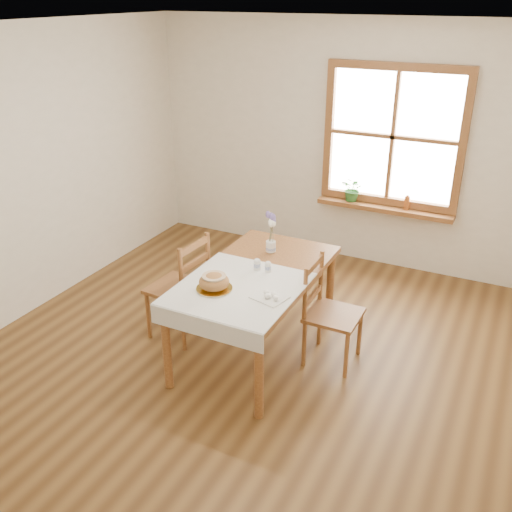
{
  "coord_description": "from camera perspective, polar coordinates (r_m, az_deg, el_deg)",
  "views": [
    {
      "loc": [
        1.82,
        -3.38,
        2.83
      ],
      "look_at": [
        0.0,
        0.3,
        0.9
      ],
      "focal_mm": 40.0,
      "sensor_mm": 36.0,
      "label": 1
    }
  ],
  "objects": [
    {
      "name": "salt_shaker",
      "position": [
        4.6,
        0.11,
        -0.83
      ],
      "size": [
        0.06,
        0.06,
        0.1
      ],
      "primitive_type": "cylinder",
      "rotation": [
        0.0,
        0.0,
        0.03
      ],
      "color": "silver",
      "rests_on": "table_linen"
    },
    {
      "name": "window",
      "position": [
        6.15,
        13.55,
        11.53
      ],
      "size": [
        1.46,
        0.08,
        1.46
      ],
      "color": "#9D6330",
      "rests_on": "ground"
    },
    {
      "name": "egg_napkin",
      "position": [
        4.21,
        1.35,
        -4.15
      ],
      "size": [
        0.28,
        0.25,
        0.01
      ],
      "primitive_type": "cube",
      "rotation": [
        0.0,
        0.0,
        -0.24
      ],
      "color": "silver",
      "rests_on": "table_linen"
    },
    {
      "name": "table_linen",
      "position": [
        4.36,
        -1.78,
        -3.25
      ],
      "size": [
        0.91,
        0.99,
        0.01
      ],
      "primitive_type": "cube",
      "color": "silver",
      "rests_on": "dining_table"
    },
    {
      "name": "amber_bottle",
      "position": [
        6.22,
        14.85,
        5.22
      ],
      "size": [
        0.06,
        0.06,
        0.16
      ],
      "primitive_type": "cylinder",
      "rotation": [
        0.0,
        0.0,
        0.07
      ],
      "color": "#A0501D",
      "rests_on": "window_sill"
    },
    {
      "name": "pepper_shaker",
      "position": [
        4.57,
        1.21,
        -1.07
      ],
      "size": [
        0.06,
        0.06,
        0.1
      ],
      "primitive_type": "cylinder",
      "rotation": [
        0.0,
        0.0,
        -0.13
      ],
      "color": "silver",
      "rests_on": "table_linen"
    },
    {
      "name": "flower_vase",
      "position": [
        4.94,
        1.49,
        0.89
      ],
      "size": [
        0.1,
        0.1,
        0.09
      ],
      "primitive_type": "cylinder",
      "rotation": [
        0.0,
        0.0,
        -0.15
      ],
      "color": "silver",
      "rests_on": "dining_table"
    },
    {
      "name": "chair_right",
      "position": [
        4.67,
        7.81,
        -5.73
      ],
      "size": [
        0.44,
        0.42,
        0.89
      ],
      "primitive_type": null,
      "rotation": [
        0.0,
        0.0,
        1.57
      ],
      "color": "#9D6330",
      "rests_on": "ground"
    },
    {
      "name": "lavender_bouquet",
      "position": [
        4.87,
        1.51,
        2.93
      ],
      "size": [
        0.15,
        0.15,
        0.28
      ],
      "primitive_type": null,
      "color": "#635291",
      "rests_on": "flower_vase"
    },
    {
      "name": "window_sill",
      "position": [
        6.3,
        12.71,
        4.69
      ],
      "size": [
        1.46,
        0.2,
        0.05
      ],
      "color": "#9D6330",
      "rests_on": "ground"
    },
    {
      "name": "dining_table",
      "position": [
        4.64,
        0.0,
        -2.63
      ],
      "size": [
        0.9,
        1.6,
        0.75
      ],
      "color": "#9D6330",
      "rests_on": "ground"
    },
    {
      "name": "ground",
      "position": [
        4.77,
        -1.63,
        -11.24
      ],
      "size": [
        5.0,
        5.0,
        0.0
      ],
      "primitive_type": "plane",
      "color": "brown",
      "rests_on": "ground"
    },
    {
      "name": "bread_loaf",
      "position": [
        4.3,
        -4.22,
        -2.45
      ],
      "size": [
        0.23,
        0.23,
        0.13
      ],
      "primitive_type": "ellipsoid",
      "color": "#A3653A",
      "rests_on": "bread_plate"
    },
    {
      "name": "bread_plate",
      "position": [
        4.34,
        -4.19,
        -3.28
      ],
      "size": [
        0.33,
        0.33,
        0.01
      ],
      "primitive_type": "cylinder",
      "rotation": [
        0.0,
        0.0,
        -0.27
      ],
      "color": "silver",
      "rests_on": "table_linen"
    },
    {
      "name": "chair_left",
      "position": [
        5.02,
        -7.87,
        -2.99
      ],
      "size": [
        0.5,
        0.48,
        0.96
      ],
      "primitive_type": null,
      "rotation": [
        0.0,
        0.0,
        -1.64
      ],
      "color": "#9D6330",
      "rests_on": "ground"
    },
    {
      "name": "eggs",
      "position": [
        4.2,
        1.36,
        -3.84
      ],
      "size": [
        0.22,
        0.2,
        0.04
      ],
      "primitive_type": null,
      "rotation": [
        0.0,
        0.0,
        -0.24
      ],
      "color": "white",
      "rests_on": "egg_napkin"
    },
    {
      "name": "potted_plant",
      "position": [
        6.34,
        9.67,
        6.34
      ],
      "size": [
        0.31,
        0.33,
        0.21
      ],
      "primitive_type": "imported",
      "rotation": [
        0.0,
        0.0,
        -0.31
      ],
      "color": "#2E6B2A",
      "rests_on": "window_sill"
    },
    {
      "name": "room_walls",
      "position": [
        4.0,
        -1.93,
        8.87
      ],
      "size": [
        4.6,
        5.1,
        2.65
      ],
      "color": "white",
      "rests_on": "ground"
    }
  ]
}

